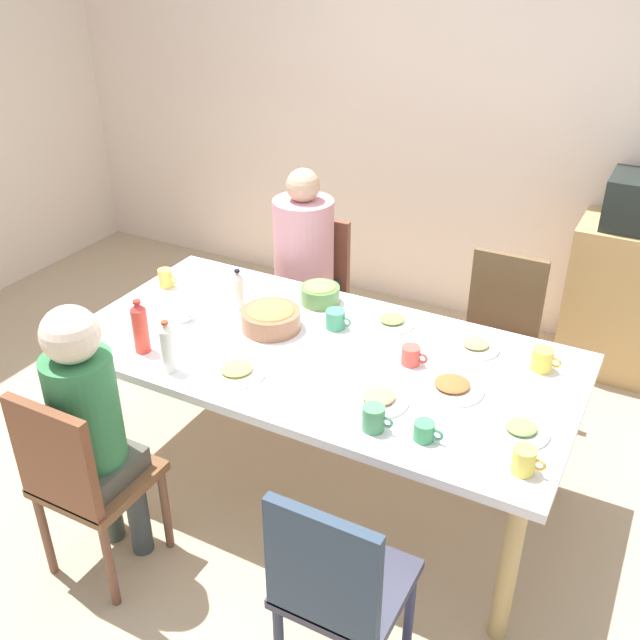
# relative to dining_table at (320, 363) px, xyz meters

# --- Properties ---
(ground_plane) EXTENTS (7.22, 7.22, 0.00)m
(ground_plane) POSITION_rel_dining_table_xyz_m (0.00, 0.00, -0.67)
(ground_plane) COLOR tan
(wall_back) EXTENTS (6.25, 0.12, 2.60)m
(wall_back) POSITION_rel_dining_table_xyz_m (0.00, 2.01, 0.63)
(wall_back) COLOR beige
(wall_back) RESTS_ON ground_plane
(dining_table) EXTENTS (2.19, 1.08, 0.74)m
(dining_table) POSITION_rel_dining_table_xyz_m (0.00, 0.00, 0.00)
(dining_table) COLOR white
(dining_table) RESTS_ON ground_plane
(chair_0) EXTENTS (0.40, 0.40, 0.90)m
(chair_0) POSITION_rel_dining_table_xyz_m (-0.55, 0.92, -0.16)
(chair_0) COLOR brown
(chair_0) RESTS_ON ground_plane
(person_0) EXTENTS (0.33, 0.33, 1.23)m
(person_0) POSITION_rel_dining_table_xyz_m (-0.55, 0.83, 0.07)
(person_0) COLOR #2F2A54
(person_0) RESTS_ON ground_plane
(chair_1) EXTENTS (0.40, 0.40, 0.90)m
(chair_1) POSITION_rel_dining_table_xyz_m (0.55, -0.92, -0.16)
(chair_1) COLOR #353648
(chair_1) RESTS_ON ground_plane
(chair_2) EXTENTS (0.40, 0.40, 0.90)m
(chair_2) POSITION_rel_dining_table_xyz_m (0.55, 0.92, -0.16)
(chair_2) COLOR brown
(chair_2) RESTS_ON ground_plane
(chair_3) EXTENTS (0.40, 0.40, 0.90)m
(chair_3) POSITION_rel_dining_table_xyz_m (-0.55, -0.92, -0.16)
(chair_3) COLOR brown
(chair_3) RESTS_ON ground_plane
(person_3) EXTENTS (0.30, 0.30, 1.21)m
(person_3) POSITION_rel_dining_table_xyz_m (-0.55, -0.83, 0.05)
(person_3) COLOR #3C473A
(person_3) RESTS_ON ground_plane
(plate_0) EXTENTS (0.24, 0.24, 0.04)m
(plate_0) POSITION_rel_dining_table_xyz_m (-0.22, -0.32, 0.08)
(plate_0) COLOR white
(plate_0) RESTS_ON dining_table
(plate_1) EXTENTS (0.23, 0.23, 0.04)m
(plate_1) POSITION_rel_dining_table_xyz_m (0.38, -0.23, 0.08)
(plate_1) COLOR silver
(plate_1) RESTS_ON dining_table
(plate_2) EXTENTS (0.26, 0.26, 0.04)m
(plate_2) POSITION_rel_dining_table_xyz_m (0.60, -0.01, 0.08)
(plate_2) COLOR silver
(plate_2) RESTS_ON dining_table
(plate_3) EXTENTS (0.21, 0.21, 0.04)m
(plate_3) POSITION_rel_dining_table_xyz_m (0.59, 0.33, 0.08)
(plate_3) COLOR white
(plate_3) RESTS_ON dining_table
(plate_4) EXTENTS (0.21, 0.21, 0.04)m
(plate_4) POSITION_rel_dining_table_xyz_m (0.18, 0.36, 0.08)
(plate_4) COLOR white
(plate_4) RESTS_ON dining_table
(plate_5) EXTENTS (0.21, 0.21, 0.04)m
(plate_5) POSITION_rel_dining_table_xyz_m (0.92, -0.16, 0.08)
(plate_5) COLOR silver
(plate_5) RESTS_ON dining_table
(bowl_0) EXTENTS (0.19, 0.19, 0.11)m
(bowl_0) POSITION_rel_dining_table_xyz_m (-0.21, 0.39, 0.12)
(bowl_0) COLOR #568342
(bowl_0) RESTS_ON dining_table
(bowl_1) EXTENTS (0.27, 0.27, 0.11)m
(bowl_1) POSITION_rel_dining_table_xyz_m (-0.29, 0.06, 0.12)
(bowl_1) COLOR #946245
(bowl_1) RESTS_ON dining_table
(cup_0) EXTENTS (0.12, 0.09, 0.09)m
(cup_0) POSITION_rel_dining_table_xyz_m (-0.03, 0.20, 0.11)
(cup_0) COLOR #40936A
(cup_0) RESTS_ON dining_table
(cup_1) EXTENTS (0.12, 0.08, 0.10)m
(cup_1) POSITION_rel_dining_table_xyz_m (0.98, -0.37, 0.12)
(cup_1) COLOR #E4D04E
(cup_1) RESTS_ON dining_table
(cup_2) EXTENTS (0.12, 0.08, 0.10)m
(cup_2) POSITION_rel_dining_table_xyz_m (0.43, -0.39, 0.12)
(cup_2) COLOR #468857
(cup_2) RESTS_ON dining_table
(cup_3) EXTENTS (0.12, 0.09, 0.09)m
(cup_3) POSITION_rel_dining_table_xyz_m (-0.69, -0.06, 0.11)
(cup_3) COLOR white
(cup_3) RESTS_ON dining_table
(cup_4) EXTENTS (0.12, 0.08, 0.08)m
(cup_4) POSITION_rel_dining_table_xyz_m (0.39, 0.08, 0.11)
(cup_4) COLOR #D44C40
(cup_4) RESTS_ON dining_table
(cup_5) EXTENTS (0.12, 0.09, 0.10)m
(cup_5) POSITION_rel_dining_table_xyz_m (0.88, 0.30, 0.12)
(cup_5) COLOR #E9CD49
(cup_5) RESTS_ON dining_table
(cup_6) EXTENTS (0.11, 0.08, 0.07)m
(cup_6) POSITION_rel_dining_table_xyz_m (0.62, -0.36, 0.10)
(cup_6) COLOR #3E9159
(cup_6) RESTS_ON dining_table
(cup_7) EXTENTS (0.11, 0.07, 0.09)m
(cup_7) POSITION_rel_dining_table_xyz_m (-0.98, 0.18, 0.11)
(cup_7) COLOR #E9C150
(cup_7) RESTS_ON dining_table
(bottle_0) EXTENTS (0.07, 0.07, 0.25)m
(bottle_0) POSITION_rel_dining_table_xyz_m (-0.67, -0.36, 0.18)
(bottle_0) COLOR red
(bottle_0) RESTS_ON dining_table
(bottle_1) EXTENTS (0.06, 0.06, 0.23)m
(bottle_1) POSITION_rel_dining_table_xyz_m (-0.47, -0.43, 0.18)
(bottle_1) COLOR silver
(bottle_1) RESTS_ON dining_table
(bottle_2) EXTENTS (0.05, 0.05, 0.21)m
(bottle_2) POSITION_rel_dining_table_xyz_m (-0.52, 0.15, 0.16)
(bottle_2) COLOR silver
(bottle_2) RESTS_ON dining_table
(side_cabinet) EXTENTS (0.70, 0.44, 0.90)m
(side_cabinet) POSITION_rel_dining_table_xyz_m (1.11, 1.71, -0.22)
(side_cabinet) COLOR tan
(side_cabinet) RESTS_ON ground_plane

